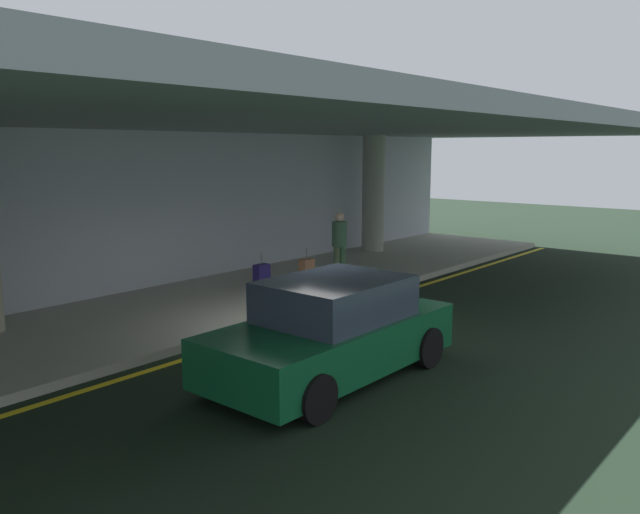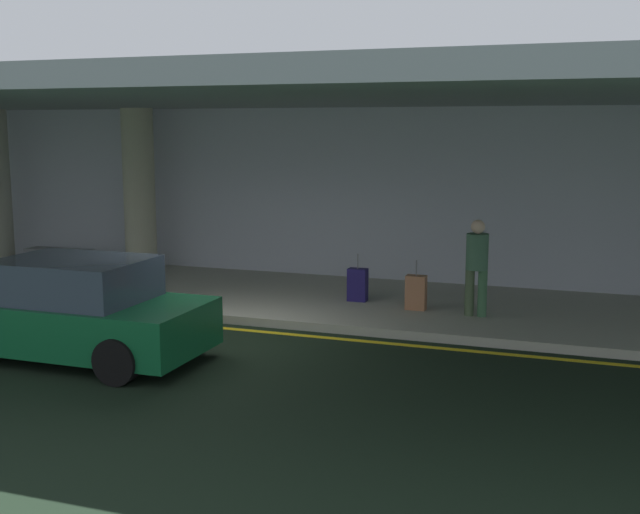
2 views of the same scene
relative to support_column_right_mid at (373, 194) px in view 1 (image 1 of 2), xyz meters
name	(u,v)px [view 1 (image 1 of 2)]	position (x,y,z in m)	size (l,w,h in m)	color
ground_plane	(312,335)	(-8.00, -4.34, -1.97)	(60.00, 60.00, 0.00)	black
sidewalk	(203,305)	(-8.00, -1.24, -1.90)	(26.00, 4.20, 0.15)	#A09F90
lane_stripe_yellow	(284,328)	(-8.00, -3.64, -1.97)	(26.00, 0.14, 0.01)	yellow
support_column_right_mid	(373,194)	(0.00, 0.00, 0.00)	(0.71, 0.71, 3.65)	#9A9D8E
ceiling_overhang	(213,120)	(-8.00, -1.74, 1.97)	(28.00, 13.20, 0.30)	gray
terminal_back_wall	(138,214)	(-8.00, 1.01, -0.07)	(26.00, 0.30, 3.80)	#B0B5C1
car_dark_green	(332,331)	(-9.45, -5.99, -1.26)	(4.10, 1.92, 1.50)	#0F4F2A
person_waiting_for_ride	(339,241)	(-4.14, -1.92, -0.86)	(0.38, 0.38, 1.68)	#445739
suitcase_upright_primary	(307,272)	(-5.23, -1.78, -1.51)	(0.36, 0.22, 0.90)	#9D6644
suitcase_upright_secondary	(262,277)	(-6.42, -1.44, -1.51)	(0.36, 0.22, 0.90)	#1E1855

